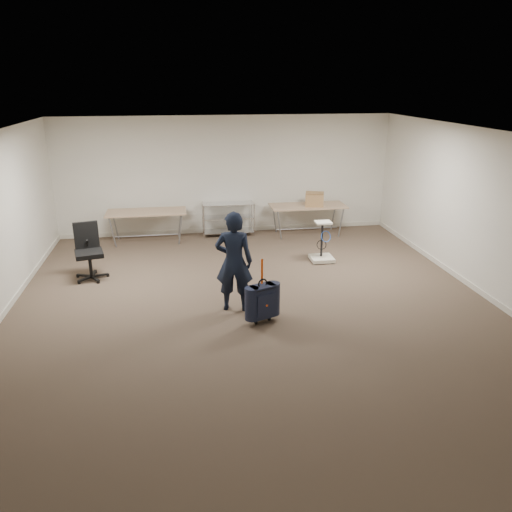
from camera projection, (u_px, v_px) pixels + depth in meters
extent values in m
plane|color=#423528|center=(255.00, 308.00, 8.22)|extent=(9.00, 9.00, 0.00)
plane|color=silver|center=(226.00, 175.00, 11.94)|extent=(8.00, 0.00, 8.00)
plane|color=silver|center=(352.00, 399.00, 3.56)|extent=(8.00, 0.00, 8.00)
plane|color=silver|center=(491.00, 216.00, 8.34)|extent=(0.00, 9.00, 9.00)
plane|color=white|center=(255.00, 135.00, 7.29)|extent=(8.00, 8.00, 0.00)
cube|color=beige|center=(227.00, 230.00, 12.38)|extent=(8.00, 0.02, 0.10)
cube|color=beige|center=(478.00, 291.00, 8.79)|extent=(0.02, 9.00, 0.10)
cube|color=tan|center=(146.00, 212.00, 11.38)|extent=(1.80, 0.75, 0.03)
cylinder|color=gray|center=(148.00, 236.00, 11.57)|extent=(1.50, 0.02, 0.02)
cylinder|color=gray|center=(113.00, 233.00, 11.11)|extent=(0.13, 0.04, 0.69)
cylinder|color=gray|center=(180.00, 230.00, 11.33)|extent=(0.13, 0.04, 0.69)
cylinder|color=gray|center=(115.00, 225.00, 11.67)|extent=(0.13, 0.04, 0.69)
cylinder|color=gray|center=(180.00, 223.00, 11.89)|extent=(0.13, 0.04, 0.69)
cube|color=tan|center=(308.00, 206.00, 11.94)|extent=(1.80, 0.75, 0.03)
cylinder|color=gray|center=(307.00, 228.00, 12.13)|extent=(1.50, 0.02, 0.02)
cylinder|color=gray|center=(279.00, 225.00, 11.67)|extent=(0.13, 0.04, 0.69)
cylinder|color=gray|center=(341.00, 223.00, 11.89)|extent=(0.13, 0.04, 0.69)
cylinder|color=gray|center=(275.00, 219.00, 12.23)|extent=(0.13, 0.04, 0.69)
cylinder|color=gray|center=(334.00, 216.00, 12.45)|extent=(0.13, 0.04, 0.69)
cylinder|color=silver|center=(204.00, 223.00, 11.70)|extent=(0.02, 0.02, 0.80)
cylinder|color=silver|center=(254.00, 220.00, 11.88)|extent=(0.02, 0.02, 0.80)
cylinder|color=silver|center=(203.00, 218.00, 12.12)|extent=(0.02, 0.02, 0.80)
cylinder|color=silver|center=(251.00, 216.00, 12.30)|extent=(0.02, 0.02, 0.80)
cube|color=silver|center=(228.00, 231.00, 12.10)|extent=(1.20, 0.45, 0.02)
cube|color=silver|center=(228.00, 217.00, 11.98)|extent=(1.20, 0.45, 0.02)
cube|color=silver|center=(228.00, 204.00, 11.87)|extent=(1.20, 0.45, 0.01)
imported|color=black|center=(234.00, 262.00, 7.93)|extent=(0.67, 0.51, 1.65)
cube|color=#161B31|center=(263.00, 301.00, 7.63)|extent=(0.43, 0.34, 0.52)
cube|color=black|center=(262.00, 317.00, 7.73)|extent=(0.37, 0.27, 0.03)
cylinder|color=black|center=(256.00, 322.00, 7.68)|extent=(0.05, 0.07, 0.07)
cylinder|color=black|center=(269.00, 318.00, 7.79)|extent=(0.05, 0.07, 0.07)
torus|color=black|center=(263.00, 284.00, 7.53)|extent=(0.16, 0.08, 0.16)
cube|color=#FC4F0D|center=(262.00, 271.00, 7.48)|extent=(0.03, 0.02, 0.40)
cylinder|color=black|center=(92.00, 276.00, 9.44)|extent=(0.64, 0.64, 0.10)
cylinder|color=black|center=(90.00, 265.00, 9.36)|extent=(0.06, 0.06, 0.43)
cube|color=black|center=(89.00, 254.00, 9.29)|extent=(0.59, 0.59, 0.09)
cube|color=black|center=(86.00, 235.00, 9.39)|extent=(0.45, 0.16, 0.51)
cube|color=beige|center=(322.00, 258.00, 10.36)|extent=(0.46, 0.46, 0.07)
cylinder|color=black|center=(315.00, 264.00, 10.18)|extent=(0.06, 0.06, 0.04)
cylinder|color=black|center=(322.00, 239.00, 10.27)|extent=(0.05, 0.05, 0.74)
cube|color=beige|center=(323.00, 222.00, 10.10)|extent=(0.32, 0.28, 0.04)
torus|color=blue|center=(326.00, 236.00, 10.13)|extent=(0.24, 0.10, 0.23)
cube|color=#A2764B|center=(315.00, 199.00, 11.83)|extent=(0.50, 0.42, 0.32)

